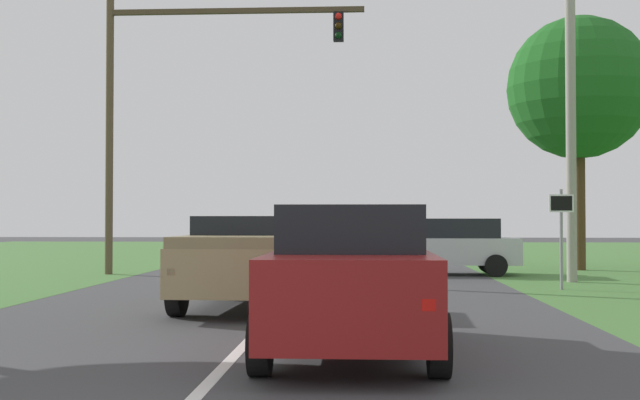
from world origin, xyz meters
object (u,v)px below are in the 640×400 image
Objects in this scene: pickup_truck_lead at (250,259)px; keep_moving_sign at (561,225)px; red_suv_near at (351,275)px; utility_pole_right at (571,96)px; traffic_light at (171,89)px; oak_tree_right at (579,88)px; crossing_suv_far at (451,245)px.

keep_moving_sign is at bearing 31.32° from pickup_truck_lead.
red_suv_near is 0.88× the size of pickup_truck_lead.
red_suv_near is 0.47× the size of utility_pole_right.
red_suv_near is 5.71m from pickup_truck_lead.
keep_moving_sign reaches higher than red_suv_near.
red_suv_near is at bearing -117.61° from keep_moving_sign.
pickup_truck_lead is at bearing -139.74° from utility_pole_right.
pickup_truck_lead is at bearing 111.39° from red_suv_near.
traffic_light is 13.78m from oak_tree_right.
oak_tree_right reaches higher than red_suv_near.
keep_moving_sign is at bearing 62.39° from red_suv_near.
red_suv_near is at bearing -101.03° from crossing_suv_far.
red_suv_near is 16.38m from traffic_light.
traffic_light is 12.72m from keep_moving_sign.
utility_pole_right is at bearing 70.30° from keep_moving_sign.
traffic_light is at bearing 112.20° from red_suv_near.
oak_tree_right is (7.56, 17.37, 5.23)m from red_suv_near.
keep_moving_sign is at bearing -67.89° from crossing_suv_far.
utility_pole_right is (8.01, 6.78, 4.22)m from pickup_truck_lead.
utility_pole_right is at bearing 63.91° from red_suv_near.
oak_tree_right is (13.47, 2.89, 0.38)m from traffic_light.
utility_pole_right is (11.84, -2.39, -0.70)m from traffic_light.
red_suv_near is at bearing -67.80° from traffic_light.
keep_moving_sign reaches higher than pickup_truck_lead.
pickup_truck_lead is at bearing -148.68° from keep_moving_sign.
pickup_truck_lead is 0.64× the size of oak_tree_right.
red_suv_near reaches higher than crossing_suv_far.
oak_tree_right is 7.48m from crossing_suv_far.
crossing_suv_far is at bearing -152.22° from oak_tree_right.
traffic_light reaches higher than red_suv_near.
pickup_truck_lead is (-2.08, 5.32, -0.07)m from red_suv_near.
pickup_truck_lead is 10.83m from crossing_suv_far.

